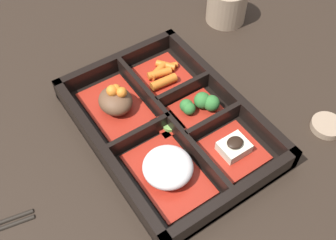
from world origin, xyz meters
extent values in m
plane|color=black|center=(0.00, 0.00, 0.00)|extent=(3.00, 3.00, 0.00)
cube|color=black|center=(0.00, 0.00, 0.01)|extent=(0.33, 0.24, 0.01)
cube|color=black|center=(0.00, -0.11, 0.02)|extent=(0.33, 0.01, 0.04)
cube|color=black|center=(0.00, 0.11, 0.02)|extent=(0.33, 0.01, 0.04)
cube|color=black|center=(-0.16, 0.00, 0.02)|extent=(0.01, 0.24, 0.04)
cube|color=black|center=(0.16, 0.00, 0.02)|extent=(0.01, 0.24, 0.04)
cube|color=black|center=(0.00, 0.00, 0.02)|extent=(0.31, 0.01, 0.04)
cube|color=black|center=(-0.04, -0.05, 0.02)|extent=(0.01, 0.10, 0.04)
cube|color=black|center=(0.04, -0.05, 0.02)|extent=(0.01, 0.10, 0.04)
cube|color=black|center=(0.00, 0.05, 0.02)|extent=(0.01, 0.11, 0.04)
cube|color=maroon|center=(-0.08, 0.05, 0.01)|extent=(0.13, 0.09, 0.01)
ellipsoid|color=silver|center=(-0.08, 0.05, 0.03)|extent=(0.07, 0.07, 0.04)
cube|color=maroon|center=(0.08, 0.05, 0.01)|extent=(0.13, 0.09, 0.01)
ellipsoid|color=brown|center=(0.08, 0.05, 0.03)|extent=(0.06, 0.05, 0.04)
sphere|color=orange|center=(0.07, 0.04, 0.05)|extent=(0.02, 0.02, 0.02)
sphere|color=orange|center=(0.08, 0.05, 0.05)|extent=(0.02, 0.02, 0.02)
sphere|color=orange|center=(0.08, 0.05, 0.05)|extent=(0.02, 0.02, 0.02)
cube|color=maroon|center=(-0.10, -0.05, 0.01)|extent=(0.09, 0.08, 0.01)
cube|color=beige|center=(-0.10, -0.05, 0.02)|extent=(0.04, 0.04, 0.02)
ellipsoid|color=black|center=(-0.10, -0.05, 0.04)|extent=(0.02, 0.03, 0.01)
cube|color=maroon|center=(0.00, -0.05, 0.01)|extent=(0.06, 0.08, 0.01)
sphere|color=#2D6B2D|center=(-0.01, -0.08, 0.03)|extent=(0.03, 0.03, 0.03)
sphere|color=#2D6B2D|center=(0.00, -0.04, 0.03)|extent=(0.02, 0.02, 0.02)
sphere|color=#2D6B2D|center=(0.01, -0.04, 0.03)|extent=(0.02, 0.02, 0.02)
sphere|color=#2D6B2D|center=(0.00, -0.07, 0.03)|extent=(0.03, 0.03, 0.03)
cube|color=maroon|center=(0.09, -0.05, 0.01)|extent=(0.09, 0.08, 0.01)
cylinder|color=#D1661E|center=(0.10, -0.07, 0.02)|extent=(0.02, 0.04, 0.01)
cylinder|color=#D1661E|center=(0.10, -0.05, 0.02)|extent=(0.02, 0.04, 0.01)
cylinder|color=#D1661E|center=(0.11, -0.07, 0.02)|extent=(0.04, 0.03, 0.01)
cylinder|color=#D1661E|center=(0.10, -0.05, 0.02)|extent=(0.03, 0.04, 0.01)
cylinder|color=#D1661E|center=(0.07, -0.04, 0.02)|extent=(0.02, 0.05, 0.02)
cube|color=maroon|center=(0.00, 0.00, 0.01)|extent=(0.04, 0.04, 0.01)
cylinder|color=#75A84C|center=(-0.01, 0.00, 0.02)|extent=(0.02, 0.02, 0.01)
cylinder|color=#75A84C|center=(0.00, 0.00, 0.02)|extent=(0.02, 0.02, 0.01)
cylinder|color=gray|center=(0.17, -0.26, 0.04)|extent=(0.08, 0.08, 0.07)
cylinder|color=gray|center=(-0.14, -0.22, 0.01)|extent=(0.05, 0.05, 0.01)
cylinder|color=black|center=(-0.14, -0.22, 0.01)|extent=(0.04, 0.04, 0.00)
camera|label=1|loc=(-0.32, 0.22, 0.51)|focal=42.00mm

